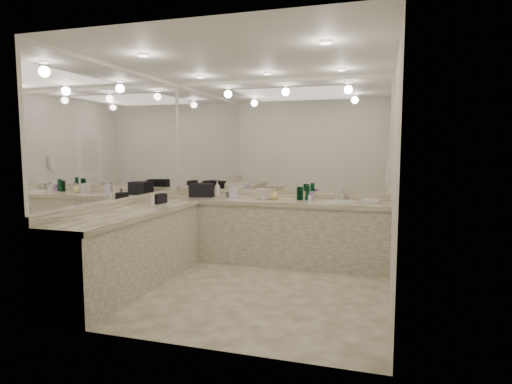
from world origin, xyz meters
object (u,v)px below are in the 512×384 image
(sink, at_px, (341,202))
(black_toiletry_bag, at_px, (201,190))
(wall_phone, at_px, (389,171))
(soap_bottle_c, at_px, (275,194))
(soap_bottle_b, at_px, (234,191))
(cream_cosmetic_case, at_px, (264,194))
(soap_bottle_a, at_px, (217,189))
(hand_towel, at_px, (371,201))

(sink, height_order, black_toiletry_bag, black_toiletry_bag)
(wall_phone, height_order, soap_bottle_c, wall_phone)
(sink, distance_m, wall_phone, 0.91)
(black_toiletry_bag, height_order, soap_bottle_b, soap_bottle_b)
(sink, relative_size, cream_cosmetic_case, 1.86)
(cream_cosmetic_case, relative_size, soap_bottle_a, 1.02)
(sink, distance_m, soap_bottle_b, 1.50)
(soap_bottle_c, bearing_deg, wall_phone, -16.98)
(black_toiletry_bag, height_order, soap_bottle_a, soap_bottle_a)
(black_toiletry_bag, relative_size, soap_bottle_b, 1.57)
(black_toiletry_bag, bearing_deg, soap_bottle_a, 17.50)
(soap_bottle_b, xyz_separation_m, soap_bottle_c, (0.60, 0.00, -0.03))
(sink, xyz_separation_m, soap_bottle_c, (-0.90, -0.04, 0.08))
(soap_bottle_c, bearing_deg, hand_towel, 2.83)
(soap_bottle_b, bearing_deg, sink, 1.66)
(soap_bottle_a, distance_m, soap_bottle_c, 0.92)
(black_toiletry_bag, bearing_deg, wall_phone, -11.17)
(hand_towel, bearing_deg, wall_phone, -67.74)
(cream_cosmetic_case, relative_size, hand_towel, 1.06)
(sink, distance_m, hand_towel, 0.39)
(sink, relative_size, black_toiletry_bag, 1.29)
(soap_bottle_b, relative_size, soap_bottle_c, 1.40)
(soap_bottle_c, bearing_deg, cream_cosmetic_case, 161.97)
(sink, bearing_deg, hand_towel, 3.19)
(black_toiletry_bag, xyz_separation_m, hand_towel, (2.42, 0.00, -0.08))
(hand_towel, relative_size, soap_bottle_a, 0.96)
(soap_bottle_a, bearing_deg, cream_cosmetic_case, -6.03)
(sink, xyz_separation_m, cream_cosmetic_case, (-1.06, 0.01, 0.07))
(wall_phone, xyz_separation_m, soap_bottle_a, (-2.41, 0.59, -0.33))
(sink, height_order, soap_bottle_c, soap_bottle_c)
(wall_phone, distance_m, soap_bottle_a, 2.50)
(black_toiletry_bag, distance_m, soap_bottle_a, 0.24)
(black_toiletry_bag, xyz_separation_m, soap_bottle_b, (0.53, -0.06, 0.01))
(soap_bottle_a, bearing_deg, hand_towel, -1.79)
(wall_phone, bearing_deg, hand_towel, 112.26)
(soap_bottle_a, bearing_deg, black_toiletry_bag, -162.50)
(soap_bottle_b, bearing_deg, wall_phone, -12.26)
(sink, bearing_deg, cream_cosmetic_case, 179.36)
(black_toiletry_bag, xyz_separation_m, cream_cosmetic_case, (0.97, -0.01, -0.03))
(sink, distance_m, cream_cosmetic_case, 1.06)
(cream_cosmetic_case, distance_m, hand_towel, 1.45)
(wall_phone, distance_m, hand_towel, 0.71)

